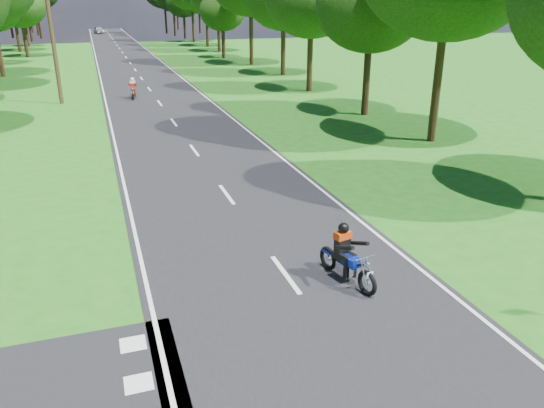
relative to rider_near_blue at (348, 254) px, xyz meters
name	(u,v)px	position (x,y,z in m)	size (l,w,h in m)	color
ground	(317,318)	(-1.27, -1.23, -0.75)	(160.00, 160.00, 0.00)	#1D5A14
main_road	(130,63)	(-1.27, 48.77, -0.74)	(7.00, 140.00, 0.02)	black
road_markings	(130,65)	(-1.41, 46.90, -0.72)	(7.40, 140.00, 0.01)	silver
telegraph_pole	(53,38)	(-7.27, 26.77, 3.32)	(1.20, 0.26, 8.00)	#382616
rider_near_blue	(348,254)	(0.00, 0.00, 0.00)	(0.58, 1.75, 1.46)	#0D2394
rider_far_red	(133,88)	(-2.70, 27.15, -0.05)	(0.55, 1.64, 1.37)	#9D100C
distant_car	(99,30)	(-2.97, 101.04, -0.09)	(1.52, 3.77, 1.29)	#A7AAAE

